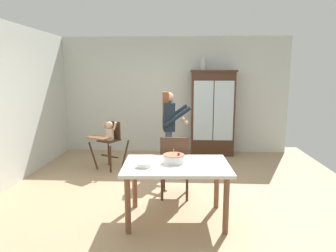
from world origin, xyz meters
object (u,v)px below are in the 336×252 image
dining_table (176,172)px  china_cabinet (212,113)px  ceramic_vase (203,65)px  birthday_cake (174,159)px  serving_bowl (144,165)px  adult_person (169,122)px  dining_chair_far_side (175,163)px  high_chair_with_toddler (109,136)px

dining_table → china_cabinet: bearing=77.0°
ceramic_vase → birthday_cake: 3.46m
dining_table → serving_bowl: serving_bowl is taller
adult_person → dining_table: bearing=177.3°
ceramic_vase → dining_table: ceramic_vase is taller
birthday_cake → serving_bowl: birthday_cake is taller
dining_chair_far_side → serving_bowl: bearing=66.8°
high_chair_with_toddler → adult_person: size_ratio=0.62×
adult_person → birthday_cake: (0.15, -1.80, -0.17)m
ceramic_vase → dining_chair_far_side: 3.03m
china_cabinet → dining_table: china_cabinet is taller
high_chair_with_toddler → birthday_cake: (1.33, -1.98, 0.14)m
dining_table → dining_chair_far_side: size_ratio=1.42×
adult_person → birthday_cake: size_ratio=5.47×
ceramic_vase → birthday_cake: bearing=-99.8°
adult_person → ceramic_vase: bearing=-35.2°
serving_bowl → dining_chair_far_side: dining_chair_far_side is taller
ceramic_vase → high_chair_with_toddler: bearing=-147.5°
serving_bowl → dining_chair_far_side: size_ratio=0.19×
high_chair_with_toddler → serving_bowl: high_chair_with_toddler is taller
dining_table → dining_chair_far_side: dining_chair_far_side is taller
china_cabinet → dining_chair_far_side: 2.72m
high_chair_with_toddler → dining_table: bearing=-28.4°
high_chair_with_toddler → adult_person: bearing=19.4°
ceramic_vase → high_chair_with_toddler: ceramic_vase is taller
dining_table → serving_bowl: size_ratio=7.58×
dining_table → birthday_cake: 0.17m
dining_table → dining_chair_far_side: (-0.04, 0.66, -0.08)m
china_cabinet → ceramic_vase: (-0.23, 0.00, 1.08)m
high_chair_with_toddler → dining_chair_far_side: size_ratio=0.99×
adult_person → dining_table: size_ratio=1.12×
china_cabinet → dining_table: 3.34m
ceramic_vase → serving_bowl: ceramic_vase is taller
birthday_cake → dining_chair_far_side: size_ratio=0.29×
china_cabinet → adult_person: bearing=-124.1°
high_chair_with_toddler → china_cabinet: bearing=57.4°
china_cabinet → ceramic_vase: bearing=179.1°
china_cabinet → dining_table: size_ratio=1.42×
birthday_cake → dining_chair_far_side: bearing=90.3°
dining_chair_far_side → dining_table: bearing=94.0°
dining_table → dining_chair_far_side: 0.67m
ceramic_vase → dining_chair_far_side: size_ratio=0.28×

